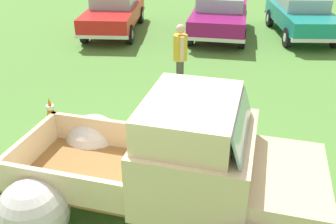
{
  "coord_description": "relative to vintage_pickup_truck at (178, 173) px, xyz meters",
  "views": [
    {
      "loc": [
        0.87,
        -4.18,
        3.9
      ],
      "look_at": [
        0.0,
        1.62,
        0.83
      ],
      "focal_mm": 39.59,
      "sensor_mm": 36.0,
      "label": 1
    }
  ],
  "objects": [
    {
      "name": "ground_plane",
      "position": [
        -0.39,
        0.05,
        -0.76
      ],
      "size": [
        80.0,
        80.0,
        0.0
      ],
      "primitive_type": "plane",
      "color": "#548C3D"
    },
    {
      "name": "vintage_pickup_truck",
      "position": [
        0.0,
        0.0,
        0.0
      ],
      "size": [
        4.8,
        3.18,
        1.96
      ],
      "rotation": [
        0.0,
        0.0,
        -0.12
      ],
      "color": "black",
      "rests_on": "ground"
    },
    {
      "name": "show_car_0",
      "position": [
        -3.63,
        9.59,
        0.03
      ],
      "size": [
        2.17,
        4.75,
        1.43
      ],
      "rotation": [
        0.0,
        0.0,
        -1.48
      ],
      "color": "black",
      "rests_on": "ground"
    },
    {
      "name": "show_car_1",
      "position": [
        0.34,
        9.66,
        0.03
      ],
      "size": [
        2.12,
        4.35,
        1.43
      ],
      "rotation": [
        0.0,
        0.0,
        -1.61
      ],
      "color": "black",
      "rests_on": "ground"
    },
    {
      "name": "show_car_2",
      "position": [
        3.3,
        10.09,
        0.02
      ],
      "size": [
        2.3,
        4.51,
        1.43
      ],
      "rotation": [
        0.0,
        0.0,
        -1.45
      ],
      "color": "black",
      "rests_on": "ground"
    },
    {
      "name": "spectator_0",
      "position": [
        -0.5,
        4.43,
        0.22
      ],
      "size": [
        0.43,
        0.53,
        1.71
      ],
      "rotation": [
        0.0,
        0.0,
        3.47
      ],
      "color": "#4C4742",
      "rests_on": "ground"
    },
    {
      "name": "lane_cone_0",
      "position": [
        -2.96,
        2.29,
        -0.45
      ],
      "size": [
        0.36,
        0.36,
        0.63
      ],
      "color": "black",
      "rests_on": "ground"
    }
  ]
}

